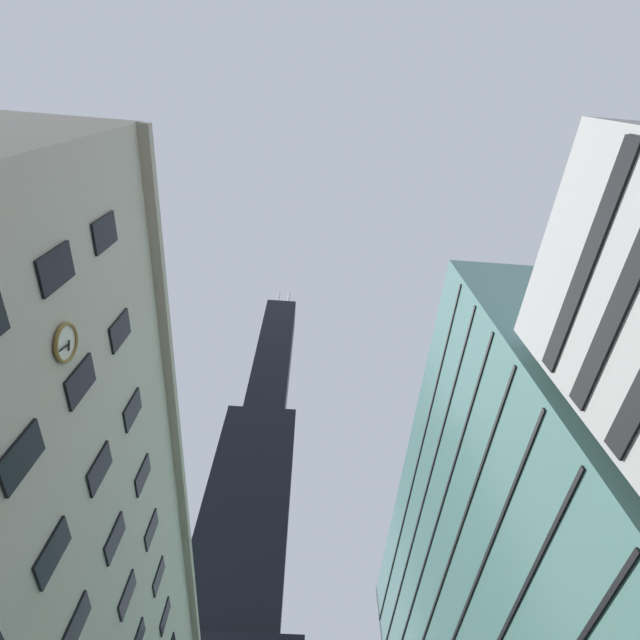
{
  "coord_description": "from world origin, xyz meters",
  "views": [
    {
      "loc": [
        -1.91,
        -8.84,
        1.37
      ],
      "look_at": [
        -0.39,
        11.67,
        39.26
      ],
      "focal_mm": 25.47,
      "sensor_mm": 36.0,
      "label": 1
    }
  ],
  "objects": [
    {
      "name": "dark_skyscraper",
      "position": [
        -11.1,
        75.69,
        53.98
      ],
      "size": [
        24.65,
        24.65,
        179.51
      ],
      "color": "black",
      "rests_on": "ground"
    }
  ]
}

